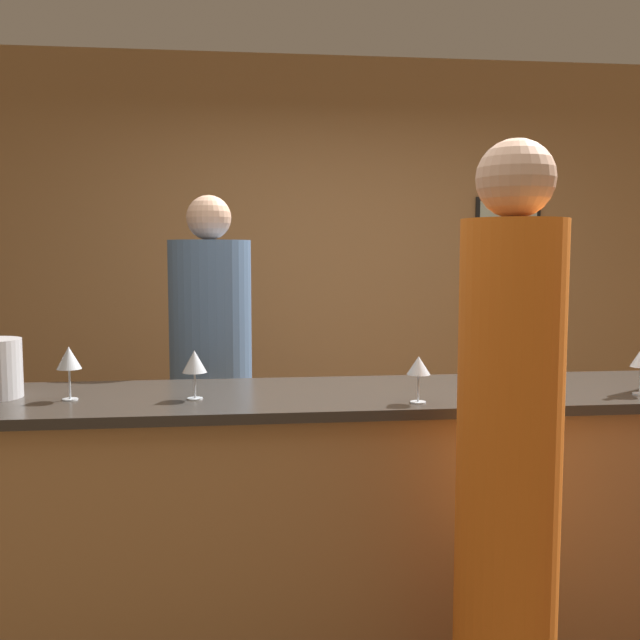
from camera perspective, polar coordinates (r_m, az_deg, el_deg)
The scene contains 8 objects.
back_wall at distance 4.66m, azimuth 0.70°, elevation 3.51°, with size 8.00×0.08×2.80m.
bar_counter at distance 2.76m, azimuth 6.35°, elevation -16.44°, with size 3.53×0.63×1.06m.
bartender at distance 3.27m, azimuth -8.66°, elevation -7.36°, with size 0.36×0.36×1.81m.
guest_0 at distance 2.10m, azimuth 14.78°, elevation -13.47°, with size 0.29×0.29×1.86m.
wine_glass_1 at distance 2.45m, azimuth -10.01°, elevation -3.37°, with size 0.08×0.08×0.17m.
wine_glass_3 at distance 2.38m, azimuth 7.89°, elevation -3.73°, with size 0.08×0.08×0.16m.
wine_glass_4 at distance 2.59m, azimuth 16.60°, elevation -3.04°, with size 0.07×0.07×0.17m.
wine_glass_5 at distance 2.55m, azimuth -19.45°, elevation -2.96°, with size 0.08×0.08×0.18m.
Camera 1 is at (-0.58, -2.49, 1.56)m, focal length 40.00 mm.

